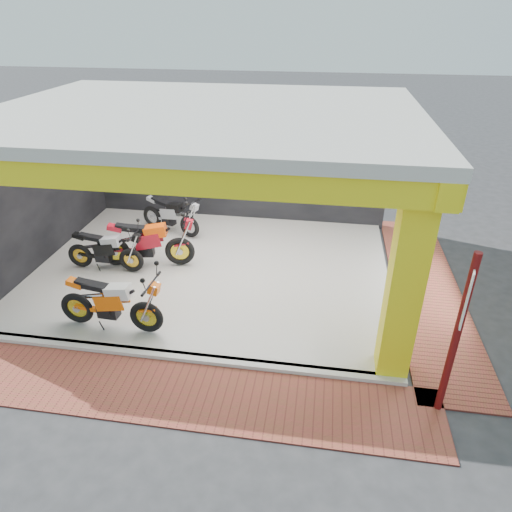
% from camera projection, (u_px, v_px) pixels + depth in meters
% --- Properties ---
extents(ground, '(80.00, 80.00, 0.00)m').
position_uv_depth(ground, '(188.00, 323.00, 8.88)').
color(ground, '#2D2D30').
rests_on(ground, ground).
extents(showroom_floor, '(8.00, 6.00, 0.10)m').
position_uv_depth(showroom_floor, '(212.00, 270.00, 10.59)').
color(showroom_floor, white).
rests_on(showroom_floor, ground).
extents(showroom_ceiling, '(8.40, 6.40, 0.20)m').
position_uv_depth(showroom_ceiling, '(204.00, 113.00, 8.89)').
color(showroom_ceiling, beige).
rests_on(showroom_ceiling, corner_column).
extents(back_wall, '(8.20, 0.20, 3.50)m').
position_uv_depth(back_wall, '(236.00, 160.00, 12.46)').
color(back_wall, black).
rests_on(back_wall, ground).
extents(left_wall, '(0.20, 6.20, 3.50)m').
position_uv_depth(left_wall, '(33.00, 191.00, 10.34)').
color(left_wall, black).
rests_on(left_wall, ground).
extents(corner_column, '(0.50, 0.50, 3.50)m').
position_uv_depth(corner_column, '(405.00, 283.00, 6.88)').
color(corner_column, yellow).
rests_on(corner_column, ground).
extents(header_beam_front, '(8.40, 0.30, 0.40)m').
position_uv_depth(header_beam_front, '(151.00, 177.00, 6.43)').
color(header_beam_front, yellow).
rests_on(header_beam_front, corner_column).
extents(header_beam_right, '(0.30, 6.40, 0.40)m').
position_uv_depth(header_beam_right, '(413.00, 136.00, 8.49)').
color(header_beam_right, yellow).
rests_on(header_beam_right, corner_column).
extents(floor_kerb, '(8.00, 0.20, 0.10)m').
position_uv_depth(floor_kerb, '(171.00, 356.00, 7.97)').
color(floor_kerb, white).
rests_on(floor_kerb, ground).
extents(paver_front, '(9.00, 1.40, 0.03)m').
position_uv_depth(paver_front, '(156.00, 390.00, 7.31)').
color(paver_front, '#983D32').
rests_on(paver_front, ground).
extents(paver_right, '(1.40, 7.00, 0.03)m').
position_uv_depth(paver_right, '(426.00, 288.00, 9.95)').
color(paver_right, '#983D32').
rests_on(paver_right, ground).
extents(signpost, '(0.12, 0.37, 2.72)m').
position_uv_depth(signpost, '(458.00, 331.00, 6.28)').
color(signpost, '#610F0E').
rests_on(signpost, ground).
extents(moto_hero, '(2.18, 0.89, 1.31)m').
position_uv_depth(moto_hero, '(145.00, 303.00, 8.17)').
color(moto_hero, '#F4600A').
rests_on(moto_hero, showroom_floor).
extents(moto_row_a, '(1.92, 0.73, 1.17)m').
position_uv_depth(moto_row_a, '(130.00, 249.00, 10.13)').
color(moto_row_a, black).
rests_on(moto_row_a, showroom_floor).
extents(moto_row_b, '(2.08, 1.37, 1.19)m').
position_uv_depth(moto_row_b, '(189.00, 216.00, 11.69)').
color(moto_row_b, '#9B9EA3').
rests_on(moto_row_b, showroom_floor).
extents(moto_row_c, '(2.41, 1.23, 1.40)m').
position_uv_depth(moto_row_c, '(179.00, 238.00, 10.35)').
color(moto_row_c, '#AD1220').
rests_on(moto_row_c, showroom_floor).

